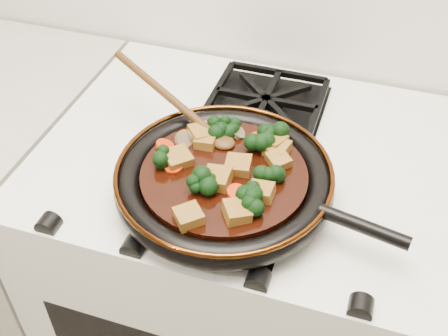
% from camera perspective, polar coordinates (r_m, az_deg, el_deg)
% --- Properties ---
extents(stove, '(0.76, 0.60, 0.90)m').
position_cam_1_polar(stove, '(1.38, 1.77, -12.55)').
color(stove, white).
rests_on(stove, ground).
extents(burner_grate_front, '(0.23, 0.23, 0.03)m').
position_cam_1_polar(burner_grate_front, '(0.94, -0.11, -2.93)').
color(burner_grate_front, black).
rests_on(burner_grate_front, stove).
extents(burner_grate_back, '(0.23, 0.23, 0.03)m').
position_cam_1_polar(burner_grate_back, '(1.15, 4.29, 6.59)').
color(burner_grate_back, black).
rests_on(burner_grate_back, stove).
extents(skillet, '(0.49, 0.36, 0.05)m').
position_cam_1_polar(skillet, '(0.92, 0.11, -1.23)').
color(skillet, black).
rests_on(skillet, burner_grate_front).
extents(braising_sauce, '(0.27, 0.27, 0.02)m').
position_cam_1_polar(braising_sauce, '(0.92, 0.00, -0.96)').
color(braising_sauce, black).
rests_on(braising_sauce, skillet).
extents(tofu_cube_0, '(0.05, 0.05, 0.03)m').
position_cam_1_polar(tofu_cube_0, '(0.93, 5.55, 0.76)').
color(tofu_cube_0, '#8C5F20').
rests_on(tofu_cube_0, braising_sauce).
extents(tofu_cube_1, '(0.05, 0.05, 0.03)m').
position_cam_1_polar(tofu_cube_1, '(0.96, 4.93, 2.60)').
color(tofu_cube_1, '#8C5F20').
rests_on(tofu_cube_1, braising_sauce).
extents(tofu_cube_2, '(0.05, 0.05, 0.02)m').
position_cam_1_polar(tofu_cube_2, '(0.95, 5.41, 1.92)').
color(tofu_cube_2, '#8C5F20').
rests_on(tofu_cube_2, braising_sauce).
extents(tofu_cube_3, '(0.06, 0.05, 0.03)m').
position_cam_1_polar(tofu_cube_3, '(0.98, -2.38, 3.46)').
color(tofu_cube_3, '#8C5F20').
rests_on(tofu_cube_3, braising_sauce).
extents(tofu_cube_4, '(0.06, 0.06, 0.03)m').
position_cam_1_polar(tofu_cube_4, '(0.84, 1.30, -4.50)').
color(tofu_cube_4, '#8C5F20').
rests_on(tofu_cube_4, braising_sauce).
extents(tofu_cube_5, '(0.05, 0.05, 0.03)m').
position_cam_1_polar(tofu_cube_5, '(0.92, 1.47, 0.21)').
color(tofu_cube_5, '#8C5F20').
rests_on(tofu_cube_5, braising_sauce).
extents(tofu_cube_6, '(0.06, 0.06, 0.03)m').
position_cam_1_polar(tofu_cube_6, '(0.93, -4.74, 0.90)').
color(tofu_cube_6, '#8C5F20').
rests_on(tofu_cube_6, braising_sauce).
extents(tofu_cube_7, '(0.04, 0.04, 0.03)m').
position_cam_1_polar(tofu_cube_7, '(0.87, 3.79, -2.47)').
color(tofu_cube_7, '#8C5F20').
rests_on(tofu_cube_7, braising_sauce).
extents(tofu_cube_8, '(0.04, 0.04, 0.02)m').
position_cam_1_polar(tofu_cube_8, '(0.96, -1.91, 2.65)').
color(tofu_cube_8, '#8C5F20').
rests_on(tofu_cube_8, braising_sauce).
extents(tofu_cube_9, '(0.05, 0.05, 0.03)m').
position_cam_1_polar(tofu_cube_9, '(0.89, -0.69, -1.14)').
color(tofu_cube_9, '#8C5F20').
rests_on(tofu_cube_9, braising_sauce).
extents(tofu_cube_10, '(0.05, 0.05, 0.02)m').
position_cam_1_polar(tofu_cube_10, '(0.84, -3.61, -4.95)').
color(tofu_cube_10, '#8C5F20').
rests_on(tofu_cube_10, braising_sauce).
extents(broccoli_floret_0, '(0.06, 0.06, 0.06)m').
position_cam_1_polar(broccoli_floret_0, '(0.88, -2.17, -1.63)').
color(broccoli_floret_0, black).
rests_on(broccoli_floret_0, braising_sauce).
extents(broccoli_floret_1, '(0.07, 0.07, 0.07)m').
position_cam_1_polar(broccoli_floret_1, '(0.87, 2.73, -2.72)').
color(broccoli_floret_1, black).
rests_on(broccoli_floret_1, braising_sauce).
extents(broccoli_floret_2, '(0.08, 0.07, 0.07)m').
position_cam_1_polar(broccoli_floret_2, '(0.98, -0.42, 3.95)').
color(broccoli_floret_2, black).
rests_on(broccoli_floret_2, braising_sauce).
extents(broccoli_floret_3, '(0.08, 0.08, 0.07)m').
position_cam_1_polar(broccoli_floret_3, '(0.90, 4.86, -0.38)').
color(broccoli_floret_3, black).
rests_on(broccoli_floret_3, braising_sauce).
extents(broccoli_floret_4, '(0.07, 0.07, 0.05)m').
position_cam_1_polar(broccoli_floret_4, '(0.97, 4.79, 3.02)').
color(broccoli_floret_4, black).
rests_on(broccoli_floret_4, braising_sauce).
extents(broccoli_floret_5, '(0.08, 0.08, 0.07)m').
position_cam_1_polar(broccoli_floret_5, '(0.85, 2.90, -3.65)').
color(broccoli_floret_5, black).
rests_on(broccoli_floret_5, braising_sauce).
extents(broccoli_floret_6, '(0.06, 0.06, 0.06)m').
position_cam_1_polar(broccoli_floret_6, '(0.93, -5.99, 0.95)').
color(broccoli_floret_6, black).
rests_on(broccoli_floret_6, braising_sauce).
extents(broccoli_floret_7, '(0.08, 0.09, 0.07)m').
position_cam_1_polar(broccoli_floret_7, '(0.96, 3.77, 2.60)').
color(broccoli_floret_7, black).
rests_on(broccoli_floret_7, braising_sauce).
extents(broccoli_floret_8, '(0.08, 0.08, 0.06)m').
position_cam_1_polar(broccoli_floret_8, '(0.99, 0.87, 4.06)').
color(broccoli_floret_8, black).
rests_on(broccoli_floret_8, braising_sauce).
extents(carrot_coin_0, '(0.03, 0.03, 0.02)m').
position_cam_1_polar(carrot_coin_0, '(0.96, -6.04, 2.25)').
color(carrot_coin_0, red).
rests_on(carrot_coin_0, braising_sauce).
extents(carrot_coin_1, '(0.03, 0.03, 0.01)m').
position_cam_1_polar(carrot_coin_1, '(0.92, -5.15, 0.16)').
color(carrot_coin_1, red).
rests_on(carrot_coin_1, braising_sauce).
extents(carrot_coin_2, '(0.03, 0.03, 0.01)m').
position_cam_1_polar(carrot_coin_2, '(0.98, 3.38, 2.98)').
color(carrot_coin_2, red).
rests_on(carrot_coin_2, braising_sauce).
extents(carrot_coin_3, '(0.03, 0.03, 0.02)m').
position_cam_1_polar(carrot_coin_3, '(0.98, 4.76, 3.09)').
color(carrot_coin_3, red).
rests_on(carrot_coin_3, braising_sauce).
extents(carrot_coin_4, '(0.03, 0.03, 0.01)m').
position_cam_1_polar(carrot_coin_4, '(0.88, 1.28, -2.48)').
color(carrot_coin_4, red).
rests_on(carrot_coin_4, braising_sauce).
extents(mushroom_slice_0, '(0.03, 0.03, 0.03)m').
position_cam_1_polar(mushroom_slice_0, '(0.99, 0.45, 3.79)').
color(mushroom_slice_0, brown).
rests_on(mushroom_slice_0, braising_sauce).
extents(mushroom_slice_1, '(0.04, 0.04, 0.02)m').
position_cam_1_polar(mushroom_slice_1, '(0.98, -2.91, 3.32)').
color(mushroom_slice_1, brown).
rests_on(mushroom_slice_1, braising_sauce).
extents(mushroom_slice_2, '(0.04, 0.04, 0.03)m').
position_cam_1_polar(mushroom_slice_2, '(0.94, -5.82, 1.24)').
color(mushroom_slice_2, brown).
rests_on(mushroom_slice_2, braising_sauce).
extents(mushroom_slice_3, '(0.04, 0.04, 0.03)m').
position_cam_1_polar(mushroom_slice_3, '(0.97, -3.98, 2.85)').
color(mushroom_slice_3, brown).
rests_on(mushroom_slice_3, braising_sauce).
extents(mushroom_slice_4, '(0.04, 0.04, 0.03)m').
position_cam_1_polar(mushroom_slice_4, '(0.99, 1.32, 3.71)').
color(mushroom_slice_4, brown).
rests_on(mushroom_slice_4, braising_sauce).
extents(wooden_spoon, '(0.17, 0.10, 0.28)m').
position_cam_1_polar(wooden_spoon, '(1.00, -3.73, 5.66)').
color(wooden_spoon, '#472B0F').
rests_on(wooden_spoon, braising_sauce).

